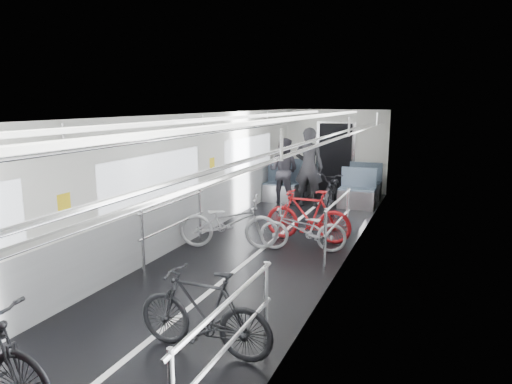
# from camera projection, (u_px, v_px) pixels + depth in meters

# --- Properties ---
(car_shell) EXTENTS (3.02, 14.01, 2.41)m
(car_shell) POSITION_uv_depth(u_px,v_px,m) (276.00, 182.00, 8.65)
(car_shell) COLOR black
(car_shell) RESTS_ON ground
(bike_left_far) EXTENTS (1.91, 1.14, 0.95)m
(bike_left_far) POSITION_uv_depth(u_px,v_px,m) (229.00, 222.00, 8.24)
(bike_left_far) COLOR #9FA0A4
(bike_left_far) RESTS_ON floor
(bike_right_near) EXTENTS (1.56, 0.45, 0.94)m
(bike_right_near) POSITION_uv_depth(u_px,v_px,m) (204.00, 312.00, 4.75)
(bike_right_near) COLOR black
(bike_right_near) RESTS_ON floor
(bike_right_mid) EXTENTS (1.62, 0.84, 0.81)m
(bike_right_mid) POSITION_uv_depth(u_px,v_px,m) (303.00, 229.00, 8.07)
(bike_right_mid) COLOR #B5B5BA
(bike_right_mid) RESTS_ON floor
(bike_right_far) EXTENTS (1.67, 0.49, 1.00)m
(bike_right_far) POSITION_uv_depth(u_px,v_px,m) (308.00, 216.00, 8.62)
(bike_right_far) COLOR red
(bike_right_far) RESTS_ON floor
(bike_aisle) EXTENTS (0.69, 1.79, 0.93)m
(bike_aisle) POSITION_uv_depth(u_px,v_px,m) (333.00, 190.00, 11.36)
(bike_aisle) COLOR black
(bike_aisle) RESTS_ON floor
(person_standing) EXTENTS (0.74, 0.49, 2.00)m
(person_standing) POSITION_uv_depth(u_px,v_px,m) (309.00, 167.00, 11.49)
(person_standing) COLOR black
(person_standing) RESTS_ON floor
(person_seated) EXTENTS (0.87, 0.70, 1.70)m
(person_seated) POSITION_uv_depth(u_px,v_px,m) (283.00, 171.00, 11.89)
(person_seated) COLOR #27252C
(person_seated) RESTS_ON floor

